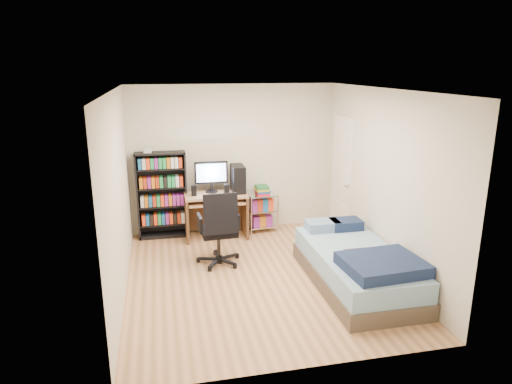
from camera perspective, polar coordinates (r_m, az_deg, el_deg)
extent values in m
cube|color=tan|center=(6.35, 0.32, -10.71)|extent=(3.50, 4.00, 0.04)
cube|color=white|center=(5.70, 0.36, 12.85)|extent=(3.50, 4.00, 0.04)
cube|color=beige|center=(7.83, -2.86, 4.19)|extent=(3.50, 0.04, 2.50)
cube|color=beige|center=(4.05, 6.55, -6.87)|extent=(3.50, 0.04, 2.50)
cube|color=beige|center=(5.79, -17.03, -0.55)|extent=(0.04, 4.00, 2.50)
cube|color=beige|center=(6.50, 15.76, 1.27)|extent=(0.04, 4.00, 2.50)
cube|color=black|center=(7.68, -11.66, -0.40)|extent=(0.81, 0.27, 1.44)
cube|color=black|center=(7.83, -11.47, -3.89)|extent=(0.76, 0.25, 0.02)
cube|color=#A42F15|center=(7.79, -11.50, -3.19)|extent=(0.70, 0.22, 0.17)
cube|color=black|center=(7.73, -11.59, -1.68)|extent=(0.76, 0.25, 0.02)
cube|color=#16599F|center=(7.69, -11.63, -0.97)|extent=(0.70, 0.22, 0.17)
cube|color=black|center=(7.65, -11.72, 0.57)|extent=(0.76, 0.25, 0.02)
cube|color=#BC6816|center=(7.61, -11.76, 1.31)|extent=(0.70, 0.22, 0.17)
cube|color=black|center=(7.57, -11.85, 2.88)|extent=(0.76, 0.25, 0.02)
cube|color=#1F924A|center=(7.54, -11.89, 3.63)|extent=(0.70, 0.22, 0.17)
cube|color=silver|center=(7.52, -13.35, 5.03)|extent=(0.13, 0.11, 0.06)
cube|color=tan|center=(7.52, -5.08, -0.34)|extent=(1.01, 0.56, 0.04)
cube|color=#3C2D21|center=(7.59, -8.66, -3.30)|extent=(0.04, 0.56, 0.72)
cube|color=#3C2D21|center=(7.70, -1.43, -2.85)|extent=(0.04, 0.56, 0.72)
cube|color=#3C2D21|center=(7.87, -5.26, -2.36)|extent=(0.97, 0.03, 0.66)
cube|color=tan|center=(7.47, -4.99, -1.25)|extent=(0.91, 0.46, 0.03)
cube|color=black|center=(7.44, -4.97, -1.11)|extent=(0.44, 0.15, 0.03)
cube|color=black|center=(7.53, -5.64, 2.45)|extent=(0.55, 0.05, 0.36)
cube|color=#C9DAFB|center=(7.50, -5.61, 2.40)|extent=(0.49, 0.01, 0.30)
cube|color=black|center=(7.56, -2.28, 1.70)|extent=(0.20, 0.42, 0.44)
cube|color=black|center=(7.41, -7.77, 0.19)|extent=(0.08, 0.08, 0.17)
cube|color=black|center=(7.42, -3.69, 0.31)|extent=(0.08, 0.08, 0.17)
cylinder|color=black|center=(6.67, -4.68, -6.61)|extent=(0.05, 0.05, 0.39)
cube|color=black|center=(6.60, -4.72, -4.87)|extent=(0.52, 0.52, 0.08)
cube|color=black|center=(6.28, -4.40, -2.76)|extent=(0.48, 0.18, 0.57)
cube|color=black|center=(6.51, -7.06, -3.88)|extent=(0.06, 0.31, 0.23)
cube|color=black|center=(6.60, -2.47, -3.50)|extent=(0.06, 0.31, 0.23)
cylinder|color=silver|center=(7.69, -0.58, -3.12)|extent=(0.02, 0.02, 0.66)
cylinder|color=silver|center=(7.83, 2.77, -2.77)|extent=(0.02, 0.02, 0.66)
cylinder|color=silver|center=(7.99, -1.30, -2.38)|extent=(0.02, 0.02, 0.66)
cylinder|color=silver|center=(8.14, 1.94, -2.06)|extent=(0.02, 0.02, 0.66)
cube|color=silver|center=(7.98, 0.71, -4.18)|extent=(0.51, 0.38, 0.02)
cube|color=silver|center=(7.89, 0.72, -2.25)|extent=(0.51, 0.38, 0.02)
cube|color=silver|center=(7.82, 0.72, -0.34)|extent=(0.51, 0.38, 0.02)
cube|color=#B61A28|center=(7.79, 0.73, 0.25)|extent=(0.23, 0.28, 0.15)
cube|color=brown|center=(6.23, 12.30, -10.32)|extent=(1.07, 2.13, 0.21)
cube|color=#7BA0B8|center=(6.14, 12.43, -8.35)|extent=(1.02, 2.09, 0.26)
cube|color=#152243|center=(5.60, 15.52, -8.79)|extent=(0.96, 0.81, 0.15)
cube|color=#89A9C3|center=(6.73, 8.31, -4.14)|extent=(0.48, 0.32, 0.14)
cube|color=#152243|center=(6.84, 11.14, -3.96)|extent=(0.45, 0.32, 0.14)
cube|color=#442715|center=(6.04, 12.71, -7.36)|extent=(0.30, 0.23, 0.02)
cube|color=white|center=(7.72, 10.73, 1.88)|extent=(0.05, 0.80, 2.00)
sphere|color=silver|center=(7.43, 11.26, 0.91)|extent=(0.08, 0.08, 0.08)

